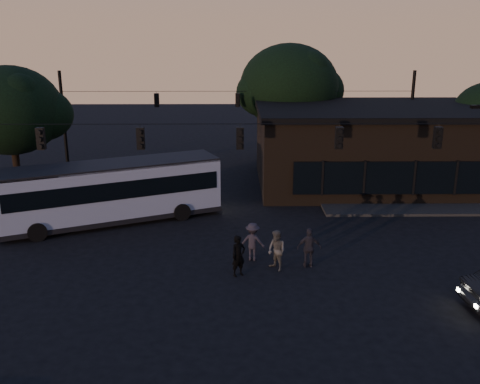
{
  "coord_description": "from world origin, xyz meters",
  "views": [
    {
      "loc": [
        -0.26,
        -19.88,
        10.12
      ],
      "look_at": [
        0.0,
        4.0,
        3.0
      ],
      "focal_mm": 40.0,
      "sensor_mm": 36.0,
      "label": 1
    }
  ],
  "objects_px": {
    "building": "(369,146)",
    "pedestrian_d": "(253,242)",
    "pedestrian_b": "(277,251)",
    "pedestrian_c": "(309,248)",
    "pedestrian_a": "(238,256)",
    "bus": "(112,189)"
  },
  "relations": [
    {
      "from": "pedestrian_a",
      "to": "pedestrian_d",
      "type": "bearing_deg",
      "value": 34.08
    },
    {
      "from": "pedestrian_c",
      "to": "pedestrian_d",
      "type": "height_order",
      "value": "pedestrian_c"
    },
    {
      "from": "building",
      "to": "pedestrian_a",
      "type": "bearing_deg",
      "value": -121.89
    },
    {
      "from": "bus",
      "to": "pedestrian_b",
      "type": "height_order",
      "value": "bus"
    },
    {
      "from": "pedestrian_a",
      "to": "pedestrian_b",
      "type": "xyz_separation_m",
      "value": [
        1.69,
        0.58,
        -0.0
      ]
    },
    {
      "from": "pedestrian_a",
      "to": "pedestrian_b",
      "type": "bearing_deg",
      "value": -15.19
    },
    {
      "from": "pedestrian_c",
      "to": "pedestrian_b",
      "type": "bearing_deg",
      "value": 11.03
    },
    {
      "from": "pedestrian_a",
      "to": "pedestrian_b",
      "type": "relative_size",
      "value": 1.0
    },
    {
      "from": "building",
      "to": "pedestrian_c",
      "type": "xyz_separation_m",
      "value": [
        -5.93,
        -13.75,
        -1.79
      ]
    },
    {
      "from": "pedestrian_d",
      "to": "pedestrian_b",
      "type": "bearing_deg",
      "value": 146.07
    },
    {
      "from": "building",
      "to": "pedestrian_d",
      "type": "height_order",
      "value": "building"
    },
    {
      "from": "bus",
      "to": "pedestrian_a",
      "type": "relative_size",
      "value": 6.53
    },
    {
      "from": "building",
      "to": "bus",
      "type": "bearing_deg",
      "value": -154.48
    },
    {
      "from": "pedestrian_c",
      "to": "pedestrian_d",
      "type": "xyz_separation_m",
      "value": [
        -2.5,
        0.8,
        -0.02
      ]
    },
    {
      "from": "building",
      "to": "pedestrian_a",
      "type": "distance_m",
      "value": 17.31
    },
    {
      "from": "pedestrian_b",
      "to": "pedestrian_d",
      "type": "distance_m",
      "value": 1.49
    },
    {
      "from": "pedestrian_d",
      "to": "pedestrian_a",
      "type": "bearing_deg",
      "value": 81.08
    },
    {
      "from": "bus",
      "to": "pedestrian_d",
      "type": "relative_size",
      "value": 6.64
    },
    {
      "from": "pedestrian_d",
      "to": "pedestrian_c",
      "type": "bearing_deg",
      "value": 175.27
    },
    {
      "from": "bus",
      "to": "pedestrian_d",
      "type": "bearing_deg",
      "value": -58.92
    },
    {
      "from": "pedestrian_c",
      "to": "pedestrian_d",
      "type": "distance_m",
      "value": 2.62
    },
    {
      "from": "building",
      "to": "pedestrian_d",
      "type": "distance_m",
      "value": 15.55
    }
  ]
}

